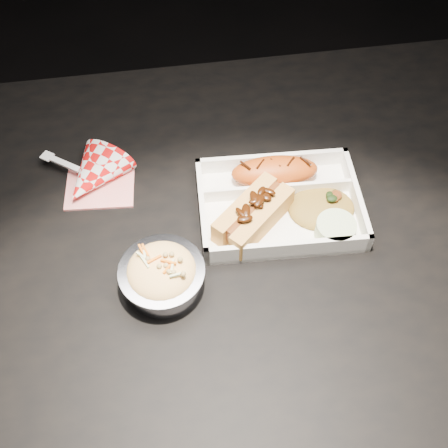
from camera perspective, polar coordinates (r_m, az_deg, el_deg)
The scene contains 9 objects.
floor at distance 1.57m, azimuth 0.05°, elevation -16.95°, with size 4.00×4.00×0.05m, color black.
dining_table at distance 0.95m, azimuth 0.09°, elevation -3.67°, with size 1.20×0.80×0.75m.
food_tray at distance 0.89m, azimuth 5.60°, elevation 1.82°, with size 0.26×0.19×0.04m.
fried_pastry at distance 0.91m, azimuth 5.16°, elevation 5.34°, with size 0.14×0.06×0.04m, color #B94A12.
hotdog at distance 0.85m, azimuth 3.00°, elevation 1.09°, with size 0.14×0.13×0.06m.
fried_rice_mound at distance 0.88m, azimuth 9.95°, elevation 2.04°, with size 0.10×0.09×0.03m, color olive.
cupcake_liner at distance 0.86m, azimuth 11.24°, elevation -0.59°, with size 0.06×0.06×0.03m, color beige.
foil_coleslaw_cup at distance 0.79m, azimuth -6.31°, elevation -5.12°, with size 0.12×0.12×0.07m.
napkin_fork at distance 0.94m, azimuth -13.24°, elevation 4.67°, with size 0.16×0.15×0.10m.
Camera 1 is at (-0.08, -0.49, 1.46)m, focal length 45.00 mm.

